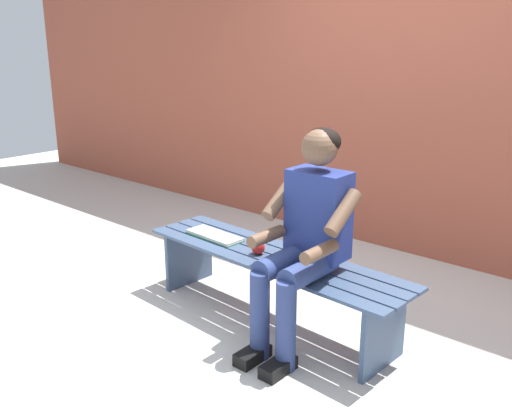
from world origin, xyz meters
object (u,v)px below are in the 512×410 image
at_px(book_open, 214,236).
at_px(bench_near, 272,270).
at_px(person_seated, 305,232).
at_px(apple, 258,248).

bearing_deg(book_open, bench_near, -176.19).
distance_m(bench_near, person_seated, 0.48).
relative_size(bench_near, book_open, 4.41).
xyz_separation_m(bench_near, book_open, (0.49, 0.01, 0.11)).
distance_m(bench_near, book_open, 0.50).
height_order(bench_near, book_open, book_open).
height_order(bench_near, apple, apple).
relative_size(apple, book_open, 0.20).
distance_m(bench_near, apple, 0.16).
relative_size(person_seated, apple, 14.79).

